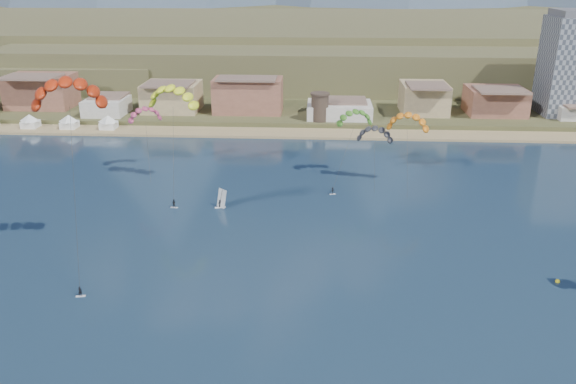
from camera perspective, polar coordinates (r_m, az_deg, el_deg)
The scene contains 15 objects.
ground at distance 77.02m, azimuth -1.41°, elevation -15.67°, with size 2400.00×2400.00×0.00m, color #0E1F32.
beach at distance 173.74m, azimuth 1.40°, elevation 5.76°, with size 2200.00×12.00×0.90m.
land at distance 623.24m, azimuth 2.89°, elevation 16.78°, with size 2200.00×900.00×4.00m.
foothills at distance 296.79m, azimuth 6.73°, elevation 13.75°, with size 940.00×210.00×18.00m.
town at distance 192.82m, azimuth -10.54°, elevation 9.32°, with size 400.00×24.00×12.00m.
watchtower at distance 179.94m, azimuth 3.11°, elevation 8.28°, with size 5.82×5.82×8.60m.
beach_tents at distance 191.08m, azimuth -22.27°, elevation 6.68°, with size 43.40×6.40×5.00m.
kitesurfer_red at distance 92.94m, azimuth -20.67°, elevation 9.45°, with size 12.14×13.50×32.35m.
kitesurfer_yellow at distance 128.66m, azimuth -11.20°, elevation 9.39°, with size 12.45×16.86×25.01m.
kitesurfer_green at distance 133.68m, azimuth 6.50°, elevation 7.39°, with size 10.09×14.34×18.66m.
distant_kite_pink at distance 140.58m, azimuth -13.75°, elevation 7.60°, with size 8.65×7.44×17.63m.
distant_kite_dark at distance 132.10m, azimuth 8.45°, elevation 5.87°, with size 8.97×6.59×15.15m.
distant_kite_orange at distance 129.89m, azimuth 11.59°, elevation 7.01°, with size 10.18×6.95×18.63m.
windsurfer at distance 120.25m, azimuth -6.55°, elevation -0.97°, with size 2.30×2.53×3.94m.
buoy at distance 101.74m, azimuth 24.71°, elevation -7.89°, with size 0.73×0.73×0.73m.
Camera 1 is at (5.34, -61.52, 46.04)m, focal length 36.61 mm.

